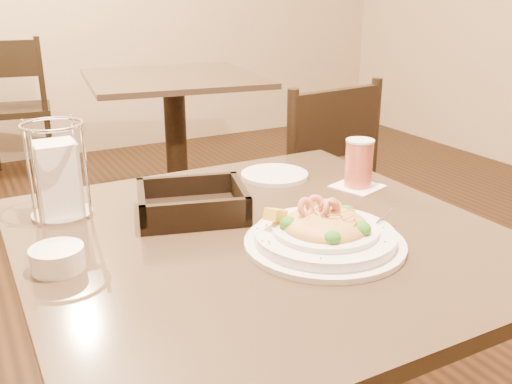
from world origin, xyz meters
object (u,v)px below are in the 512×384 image
dining_chair_near (307,199)px  drink_glass (359,164)px  napkin_caddy (58,176)px  pasta_bowl (325,233)px  dining_chair_far (15,104)px  bread_basket (192,206)px  main_table (260,338)px  side_plate (275,175)px  butter_ramekin (57,258)px  background_table (175,119)px

dining_chair_near → drink_glass: dining_chair_near is taller
napkin_caddy → pasta_bowl: bearing=-44.2°
dining_chair_far → bread_basket: dining_chair_far is taller
dining_chair_near → pasta_bowl: size_ratio=2.81×
main_table → pasta_bowl: size_ratio=2.72×
pasta_bowl → drink_glass: drink_glass is taller
side_plate → dining_chair_far: bearing=96.9°
dining_chair_near → drink_glass: size_ratio=7.11×
dining_chair_far → butter_ramekin: size_ratio=10.15×
napkin_caddy → bread_basket: bearing=-28.6°
pasta_bowl → dining_chair_far: bearing=93.8°
pasta_bowl → side_plate: 0.42m
background_table → side_plate: 1.83m
main_table → butter_ramekin: (-0.38, 0.03, 0.26)m
dining_chair_far → napkin_caddy: (-0.19, -2.78, 0.35)m
dining_chair_near → side_plate: 0.61m
background_table → drink_glass: bearing=-97.3°
main_table → bread_basket: bread_basket is taller
dining_chair_near → main_table: bearing=43.5°
napkin_caddy → drink_glass: bearing=-12.9°
drink_glass → butter_ramekin: bearing=-172.3°
dining_chair_near → dining_chair_far: size_ratio=1.00×
main_table → napkin_caddy: size_ratio=4.45×
background_table → dining_chair_near: dining_chair_near is taller
napkin_caddy → dining_chair_near: bearing=24.8°
main_table → napkin_caddy: napkin_caddy is taller
main_table → bread_basket: size_ratio=3.41×
bread_basket → side_plate: bearing=26.5°
pasta_bowl → bread_basket: size_ratio=1.25×
bread_basket → drink_glass: bearing=-2.7°
side_plate → bread_basket: bearing=-153.5°
dining_chair_near → pasta_bowl: (-0.50, -0.81, 0.29)m
background_table → napkin_caddy: 2.03m
main_table → background_table: bearing=74.1°
background_table → side_plate: (-0.39, -1.77, 0.25)m
main_table → drink_glass: (0.34, 0.13, 0.30)m
drink_glass → side_plate: bearing=130.9°
drink_glass → butter_ramekin: (-0.72, -0.10, -0.04)m
napkin_caddy → butter_ramekin: bearing=-102.0°
background_table → pasta_bowl: 2.25m
background_table → side_plate: bearing=-102.3°
dining_chair_near → pasta_bowl: 0.99m
napkin_caddy → side_plate: bearing=0.9°
main_table → drink_glass: 0.47m
background_table → drink_glass: size_ratio=7.73×
dining_chair_far → bread_basket: size_ratio=3.53×
background_table → pasta_bowl: bearing=-103.2°
pasta_bowl → main_table: bearing=125.1°
dining_chair_near → drink_glass: 0.69m
dining_chair_far → butter_ramekin: 3.06m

